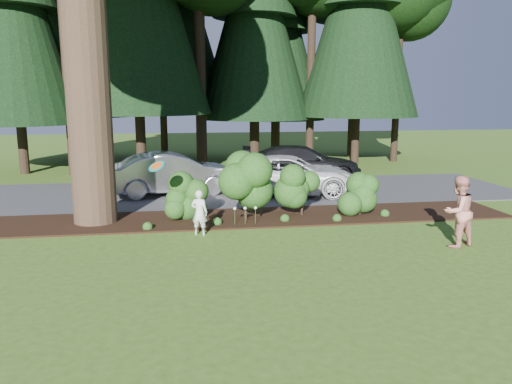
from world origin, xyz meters
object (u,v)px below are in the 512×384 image
adult (458,211)px  frisbee (157,166)px  car_dark_suv (302,163)px  car_silver_wagon (173,174)px  car_white_suv (291,175)px  child (199,213)px

adult → frisbee: bearing=-33.2°
car_dark_suv → adult: 10.28m
car_dark_suv → car_silver_wagon: bearing=121.4°
car_white_suv → adult: bearing=-148.0°
child → adult: bearing=-177.3°
child → frisbee: size_ratio=2.56×
car_white_suv → frisbee: 7.00m
car_silver_wagon → adult: size_ratio=2.69×
car_silver_wagon → car_dark_suv: 6.08m
car_dark_suv → adult: bearing=-164.3°
frisbee → car_white_suv: bearing=46.8°
car_dark_suv → frisbee: (-5.90, -8.09, 1.10)m
child → frisbee: bearing=16.6°
car_white_suv → car_dark_suv: car_dark_suv is taller
car_dark_suv → frisbee: bearing=151.6°
car_white_suv → adult: (2.59, -7.12, 0.14)m
car_white_suv → car_dark_suv: size_ratio=1.00×
car_silver_wagon → adult: (7.00, -7.74, 0.07)m
car_silver_wagon → frisbee: bearing=166.3°
car_white_suv → adult: size_ratio=2.93×
child → adult: adult is taller
frisbee → adult: bearing=-15.9°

